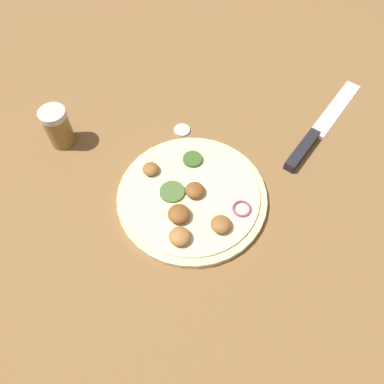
{
  "coord_description": "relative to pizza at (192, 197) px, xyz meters",
  "views": [
    {
      "loc": [
        -0.31,
        0.15,
        0.56
      ],
      "look_at": [
        0.0,
        0.0,
        0.02
      ],
      "focal_mm": 35.0,
      "sensor_mm": 36.0,
      "label": 1
    }
  ],
  "objects": [
    {
      "name": "pizza",
      "position": [
        0.0,
        0.0,
        0.0
      ],
      "size": [
        0.26,
        0.26,
        0.03
      ],
      "color": "beige",
      "rests_on": "ground_plane"
    },
    {
      "name": "knife",
      "position": [
        0.02,
        -0.27,
        -0.0
      ],
      "size": [
        0.16,
        0.27,
        0.02
      ],
      "rotation": [
        0.0,
        0.0,
        5.19
      ],
      "color": "silver",
      "rests_on": "ground_plane"
    },
    {
      "name": "ground_plane",
      "position": [
        0.0,
        -0.0,
        -0.01
      ],
      "size": [
        3.0,
        3.0,
        0.0
      ],
      "primitive_type": "plane",
      "color": "brown"
    },
    {
      "name": "spice_jar",
      "position": [
        0.23,
        0.16,
        0.03
      ],
      "size": [
        0.05,
        0.05,
        0.08
      ],
      "color": "olive",
      "rests_on": "ground_plane"
    },
    {
      "name": "loose_cap",
      "position": [
        0.15,
        -0.05,
        -0.01
      ],
      "size": [
        0.03,
        0.03,
        0.01
      ],
      "color": "beige",
      "rests_on": "ground_plane"
    }
  ]
}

